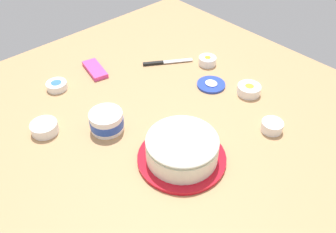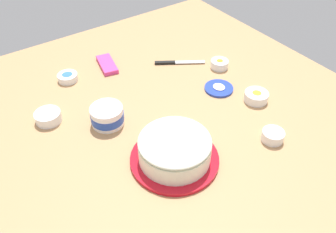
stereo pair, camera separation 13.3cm
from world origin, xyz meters
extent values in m
plane|color=tan|center=(0.00, 0.00, 0.00)|extent=(1.54, 1.54, 0.00)
cylinder|color=red|center=(0.26, -0.14, 0.01)|extent=(0.30, 0.30, 0.01)
cylinder|color=brown|center=(0.26, -0.14, 0.04)|extent=(0.22, 0.22, 0.06)
cylinder|color=white|center=(0.26, -0.14, 0.05)|extent=(0.24, 0.24, 0.07)
ellipsoid|color=white|center=(0.26, -0.14, 0.09)|extent=(0.24, 0.24, 0.04)
cylinder|color=white|center=(-0.04, -0.23, 0.04)|extent=(0.12, 0.12, 0.07)
cylinder|color=#2347B2|center=(-0.04, -0.23, 0.03)|extent=(0.13, 0.13, 0.03)
cylinder|color=white|center=(-0.04, -0.23, 0.07)|extent=(0.11, 0.11, 0.01)
cylinder|color=#233DAD|center=(0.04, 0.25, 0.01)|extent=(0.12, 0.12, 0.01)
ellipsoid|color=white|center=(0.04, 0.25, 0.01)|extent=(0.06, 0.05, 0.01)
cube|color=silver|center=(-0.20, 0.28, 0.01)|extent=(0.09, 0.13, 0.00)
cube|color=black|center=(-0.26, 0.18, 0.01)|extent=(0.07, 0.09, 0.01)
cylinder|color=white|center=(0.18, 0.33, 0.02)|extent=(0.10, 0.10, 0.04)
cylinder|color=yellow|center=(0.18, 0.33, 0.02)|extent=(0.08, 0.08, 0.01)
ellipsoid|color=yellow|center=(0.18, 0.33, 0.03)|extent=(0.07, 0.07, 0.02)
cylinder|color=white|center=(0.38, 0.21, 0.02)|extent=(0.08, 0.08, 0.04)
cylinder|color=pink|center=(0.38, 0.21, 0.02)|extent=(0.07, 0.07, 0.01)
ellipsoid|color=pink|center=(0.38, 0.21, 0.03)|extent=(0.06, 0.06, 0.02)
cylinder|color=white|center=(-0.19, -0.42, 0.02)|extent=(0.10, 0.10, 0.04)
cylinder|color=green|center=(-0.19, -0.42, 0.02)|extent=(0.08, 0.08, 0.01)
ellipsoid|color=green|center=(-0.19, -0.42, 0.03)|extent=(0.07, 0.07, 0.02)
cylinder|color=white|center=(-0.09, 0.37, 0.02)|extent=(0.08, 0.08, 0.04)
cylinder|color=orange|center=(-0.09, 0.37, 0.02)|extent=(0.07, 0.07, 0.01)
ellipsoid|color=orange|center=(-0.09, 0.37, 0.03)|extent=(0.06, 0.06, 0.02)
cylinder|color=white|center=(-0.39, -0.25, 0.02)|extent=(0.09, 0.09, 0.03)
cylinder|color=blue|center=(-0.39, -0.25, 0.02)|extent=(0.07, 0.07, 0.01)
ellipsoid|color=blue|center=(-0.39, -0.25, 0.02)|extent=(0.06, 0.06, 0.02)
cube|color=#E53D8E|center=(-0.40, -0.05, 0.01)|extent=(0.17, 0.10, 0.02)
camera|label=1|loc=(0.82, -0.72, 0.92)|focal=37.91mm
camera|label=2|loc=(0.91, -0.62, 0.92)|focal=37.91mm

